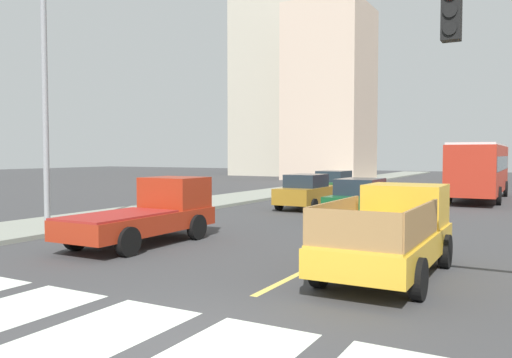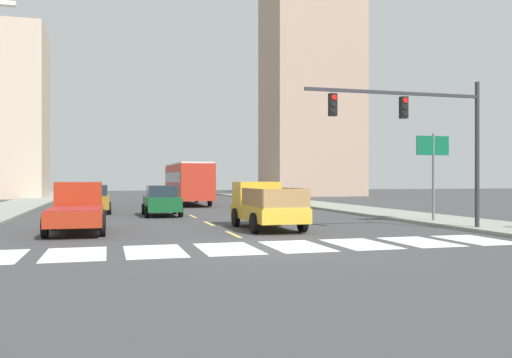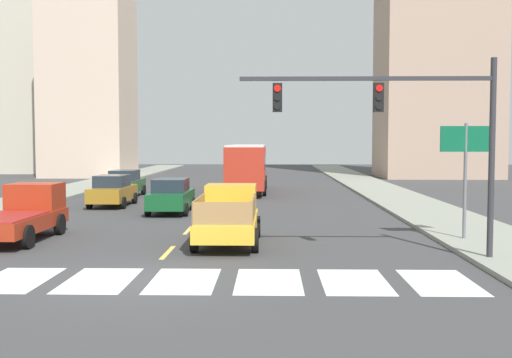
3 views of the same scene
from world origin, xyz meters
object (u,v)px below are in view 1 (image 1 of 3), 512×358
Objects in this scene: city_bus at (480,167)px; sedan_mid at (334,185)px; streetlight_left at (48,87)px; pickup_dark at (151,212)px; sedan_far at (361,199)px; sedan_near_right at (307,191)px; pickup_stakebed at (393,232)px.

sedan_mid is at bearing -155.03° from city_bus.
pickup_dark is at bearing 4.88° from streetlight_left.
sedan_far is at bearing -65.04° from sedan_mid.
streetlight_left is (-3.75, -17.58, 4.11)m from sedan_mid.
sedan_far is at bearing 46.28° from streetlight_left.
pickup_dark is at bearing -89.66° from sedan_near_right.
city_bus is 2.45× the size of sedan_mid.
sedan_far is at bearing 111.21° from pickup_stakebed.
sedan_mid is 1.00× the size of sedan_far.
pickup_stakebed is 13.94m from sedan_near_right.
city_bus is 24.29m from streetlight_left.
pickup_dark is 11.40m from sedan_near_right.
city_bus is 8.61m from sedan_mid.
city_bus is at bearing 67.15° from pickup_dark.
pickup_stakebed is at bearing -67.29° from sedan_mid.
pickup_stakebed reaches higher than sedan_far.
sedan_mid is at bearing 98.88° from sedan_near_right.
pickup_stakebed is 0.48× the size of city_bus.
sedan_mid is at bearing 113.61° from pickup_stakebed.
streetlight_left is (-4.45, -11.75, 4.11)m from sedan_near_right.
pickup_dark is 1.18× the size of sedan_near_right.
city_bus reaches higher than sedan_near_right.
streetlight_left reaches higher than sedan_far.
streetlight_left reaches higher than sedan_near_right.
sedan_near_right is at bearing -84.49° from sedan_mid.
sedan_far is (4.09, 8.22, -0.06)m from pickup_dark.
sedan_near_right is 5.87m from sedan_mid.
streetlight_left is (-11.67, 0.18, 4.03)m from pickup_stakebed.
sedan_near_right is (0.34, 11.40, -0.06)m from pickup_dark.
sedan_mid and sedan_far have the same top height.
pickup_stakebed is 1.00× the size of pickup_dark.
sedan_near_right is at bearing 84.95° from pickup_dark.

